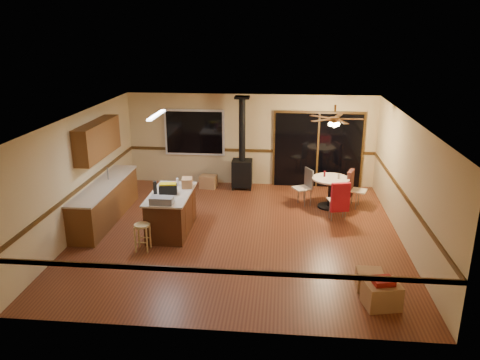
# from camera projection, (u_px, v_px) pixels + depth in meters

# --- Properties ---
(floor) EXTENTS (7.00, 7.00, 0.00)m
(floor) POSITION_uv_depth(u_px,v_px,m) (239.00, 233.00, 10.36)
(floor) COLOR brown
(floor) RESTS_ON ground
(ceiling) EXTENTS (7.00, 7.00, 0.00)m
(ceiling) POSITION_uv_depth(u_px,v_px,m) (239.00, 117.00, 9.55)
(ceiling) COLOR silver
(ceiling) RESTS_ON ground
(wall_back) EXTENTS (7.00, 0.00, 7.00)m
(wall_back) POSITION_uv_depth(u_px,v_px,m) (251.00, 140.00, 13.27)
(wall_back) COLOR tan
(wall_back) RESTS_ON ground
(wall_front) EXTENTS (7.00, 0.00, 7.00)m
(wall_front) POSITION_uv_depth(u_px,v_px,m) (215.00, 253.00, 6.65)
(wall_front) COLOR tan
(wall_front) RESTS_ON ground
(wall_left) EXTENTS (0.00, 7.00, 7.00)m
(wall_left) POSITION_uv_depth(u_px,v_px,m) (80.00, 173.00, 10.27)
(wall_left) COLOR tan
(wall_left) RESTS_ON ground
(wall_right) EXTENTS (0.00, 7.00, 7.00)m
(wall_right) POSITION_uv_depth(u_px,v_px,m) (407.00, 183.00, 9.65)
(wall_right) COLOR tan
(wall_right) RESTS_ON ground
(chair_rail) EXTENTS (7.00, 7.00, 0.08)m
(chair_rail) POSITION_uv_depth(u_px,v_px,m) (239.00, 191.00, 10.05)
(chair_rail) COLOR #422A10
(chair_rail) RESTS_ON ground
(window) EXTENTS (1.72, 0.10, 1.32)m
(window) POSITION_uv_depth(u_px,v_px,m) (194.00, 132.00, 13.30)
(window) COLOR black
(window) RESTS_ON ground
(sliding_door) EXTENTS (2.52, 0.10, 2.10)m
(sliding_door) POSITION_uv_depth(u_px,v_px,m) (318.00, 151.00, 13.13)
(sliding_door) COLOR black
(sliding_door) RESTS_ON ground
(lower_cabinets) EXTENTS (0.60, 3.00, 0.86)m
(lower_cabinets) POSITION_uv_depth(u_px,v_px,m) (105.00, 202.00, 10.99)
(lower_cabinets) COLOR brown
(lower_cabinets) RESTS_ON ground
(countertop) EXTENTS (0.64, 3.04, 0.04)m
(countertop) POSITION_uv_depth(u_px,v_px,m) (104.00, 184.00, 10.85)
(countertop) COLOR #C1AF96
(countertop) RESTS_ON lower_cabinets
(upper_cabinets) EXTENTS (0.35, 2.00, 0.80)m
(upper_cabinets) POSITION_uv_depth(u_px,v_px,m) (98.00, 139.00, 10.73)
(upper_cabinets) COLOR brown
(upper_cabinets) RESTS_ON ground
(kitchen_island) EXTENTS (0.88, 1.68, 0.90)m
(kitchen_island) POSITION_uv_depth(u_px,v_px,m) (171.00, 212.00, 10.36)
(kitchen_island) COLOR #422110
(kitchen_island) RESTS_ON ground
(wood_stove) EXTENTS (0.55, 0.50, 2.52)m
(wood_stove) POSITION_uv_depth(u_px,v_px,m) (242.00, 164.00, 13.04)
(wood_stove) COLOR black
(wood_stove) RESTS_ON ground
(ceiling_fan) EXTENTS (0.24, 0.24, 0.55)m
(ceiling_fan) POSITION_uv_depth(u_px,v_px,m) (334.00, 121.00, 11.19)
(ceiling_fan) COLOR brown
(ceiling_fan) RESTS_ON ceiling
(fluorescent_strip) EXTENTS (0.10, 1.20, 0.04)m
(fluorescent_strip) POSITION_uv_depth(u_px,v_px,m) (156.00, 115.00, 10.01)
(fluorescent_strip) COLOR white
(fluorescent_strip) RESTS_ON ceiling
(toolbox_grey) EXTENTS (0.47, 0.26, 0.15)m
(toolbox_grey) POSITION_uv_depth(u_px,v_px,m) (162.00, 200.00, 9.58)
(toolbox_grey) COLOR slate
(toolbox_grey) RESTS_ON kitchen_island
(toolbox_black) EXTENTS (0.41, 0.26, 0.21)m
(toolbox_black) POSITION_uv_depth(u_px,v_px,m) (168.00, 189.00, 10.14)
(toolbox_black) COLOR black
(toolbox_black) RESTS_ON kitchen_island
(toolbox_yellow_lid) EXTENTS (0.38, 0.24, 0.03)m
(toolbox_yellow_lid) POSITION_uv_depth(u_px,v_px,m) (168.00, 184.00, 10.10)
(toolbox_yellow_lid) COLOR gold
(toolbox_yellow_lid) RESTS_ON toolbox_black
(box_on_island) EXTENTS (0.27, 0.34, 0.21)m
(box_on_island) POSITION_uv_depth(u_px,v_px,m) (187.00, 183.00, 10.58)
(box_on_island) COLOR #A27448
(box_on_island) RESTS_ON kitchen_island
(bottle_dark) EXTENTS (0.11, 0.11, 0.28)m
(bottle_dark) POSITION_uv_depth(u_px,v_px,m) (155.00, 188.00, 10.14)
(bottle_dark) COLOR black
(bottle_dark) RESTS_ON kitchen_island
(bottle_pink) EXTENTS (0.07, 0.07, 0.23)m
(bottle_pink) POSITION_uv_depth(u_px,v_px,m) (175.00, 187.00, 10.25)
(bottle_pink) COLOR #D84C8C
(bottle_pink) RESTS_ON kitchen_island
(bottle_white) EXTENTS (0.07, 0.07, 0.18)m
(bottle_white) POSITION_uv_depth(u_px,v_px,m) (177.00, 182.00, 10.67)
(bottle_white) COLOR white
(bottle_white) RESTS_ON kitchen_island
(bar_stool) EXTENTS (0.36, 0.36, 0.57)m
(bar_stool) POSITION_uv_depth(u_px,v_px,m) (143.00, 237.00, 9.51)
(bar_stool) COLOR tan
(bar_stool) RESTS_ON floor
(blue_bucket) EXTENTS (0.32, 0.32, 0.25)m
(blue_bucket) POSITION_uv_depth(u_px,v_px,m) (177.00, 235.00, 9.98)
(blue_bucket) COLOR #0B2FA6
(blue_bucket) RESTS_ON floor
(dining_table) EXTENTS (0.94, 0.94, 0.78)m
(dining_table) POSITION_uv_depth(u_px,v_px,m) (330.00, 187.00, 11.71)
(dining_table) COLOR black
(dining_table) RESTS_ON ground
(glass_red) EXTENTS (0.05, 0.05, 0.14)m
(glass_red) POSITION_uv_depth(u_px,v_px,m) (325.00, 174.00, 11.72)
(glass_red) COLOR #590C14
(glass_red) RESTS_ON dining_table
(glass_cream) EXTENTS (0.07, 0.07, 0.13)m
(glass_cream) POSITION_uv_depth(u_px,v_px,m) (339.00, 176.00, 11.55)
(glass_cream) COLOR beige
(glass_cream) RESTS_ON dining_table
(chair_left) EXTENTS (0.54, 0.54, 0.51)m
(chair_left) POSITION_uv_depth(u_px,v_px,m) (306.00, 183.00, 11.89)
(chair_left) COLOR #C0AC8E
(chair_left) RESTS_ON ground
(chair_near) EXTENTS (0.52, 0.55, 0.70)m
(chair_near) POSITION_uv_depth(u_px,v_px,m) (340.00, 197.00, 10.85)
(chair_near) COLOR #C0AC8E
(chair_near) RESTS_ON ground
(chair_right) EXTENTS (0.57, 0.55, 0.70)m
(chair_right) POSITION_uv_depth(u_px,v_px,m) (351.00, 184.00, 11.75)
(chair_right) COLOR #C0AC8E
(chair_right) RESTS_ON ground
(box_under_window) EXTENTS (0.50, 0.43, 0.36)m
(box_under_window) POSITION_uv_depth(u_px,v_px,m) (208.00, 182.00, 13.26)
(box_under_window) COLOR #A27448
(box_under_window) RESTS_ON floor
(box_corner_a) EXTENTS (0.64, 0.57, 0.42)m
(box_corner_a) POSITION_uv_depth(u_px,v_px,m) (382.00, 295.00, 7.61)
(box_corner_a) COLOR #A27448
(box_corner_a) RESTS_ON floor
(box_corner_b) EXTENTS (0.44, 0.38, 0.35)m
(box_corner_b) POSITION_uv_depth(u_px,v_px,m) (369.00, 280.00, 8.12)
(box_corner_b) COLOR #A27448
(box_corner_b) RESTS_ON floor
(box_small_red) EXTENTS (0.38, 0.34, 0.09)m
(box_small_red) POSITION_uv_depth(u_px,v_px,m) (383.00, 281.00, 7.53)
(box_small_red) COLOR maroon
(box_small_red) RESTS_ON box_corner_a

